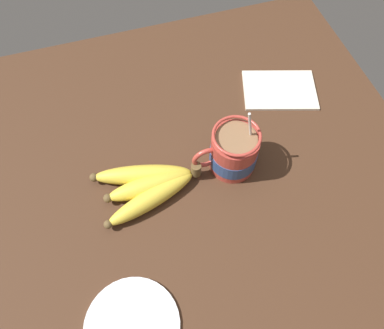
% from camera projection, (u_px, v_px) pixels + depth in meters
% --- Properties ---
extents(table, '(0.94, 0.94, 0.04)m').
position_uv_depth(table, '(194.00, 189.00, 0.75)').
color(table, '#422819').
rests_on(table, ground).
extents(coffee_mug, '(0.13, 0.09, 0.16)m').
position_uv_depth(coffee_mug, '(233.00, 152.00, 0.72)').
color(coffee_mug, '#B23D33').
rests_on(coffee_mug, table).
extents(banana_bunch, '(0.21, 0.14, 0.04)m').
position_uv_depth(banana_bunch, '(148.00, 186.00, 0.71)').
color(banana_bunch, brown).
rests_on(banana_bunch, table).
extents(napkin, '(0.19, 0.16, 0.01)m').
position_uv_depth(napkin, '(280.00, 90.00, 0.85)').
color(napkin, beige).
rests_on(napkin, table).
extents(small_plate, '(0.16, 0.16, 0.01)m').
position_uv_depth(small_plate, '(132.00, 326.00, 0.60)').
color(small_plate, white).
rests_on(small_plate, table).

